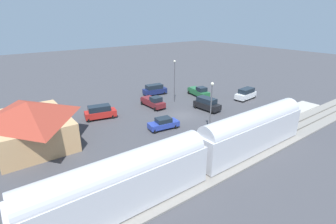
% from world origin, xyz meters
% --- Properties ---
extents(ground_plane, '(200.00, 200.00, 0.00)m').
position_xyz_m(ground_plane, '(0.00, 0.00, 0.00)').
color(ground_plane, '#424247').
extents(railway_track, '(4.80, 70.00, 0.30)m').
position_xyz_m(railway_track, '(-14.00, 0.00, 0.09)').
color(railway_track, gray).
rests_on(railway_track, ground).
extents(platform, '(3.20, 46.00, 0.30)m').
position_xyz_m(platform, '(-10.00, 0.00, 0.15)').
color(platform, '#B7B2A8').
rests_on(platform, ground).
extents(station_building, '(12.44, 9.29, 5.71)m').
position_xyz_m(station_building, '(4.00, 22.00, 2.96)').
color(station_building, tan).
rests_on(station_building, ground).
extents(pedestrian_on_platform, '(0.36, 0.36, 1.71)m').
position_xyz_m(pedestrian_on_platform, '(-10.42, -2.64, 1.28)').
color(pedestrian_on_platform, '#333338').
rests_on(pedestrian_on_platform, platform).
extents(sedan_blue, '(2.45, 4.71, 1.74)m').
position_xyz_m(sedan_blue, '(-2.44, 5.81, 0.88)').
color(sedan_blue, '#283D9E').
rests_on(sedan_blue, ground).
extents(suv_white, '(2.43, 5.07, 2.22)m').
position_xyz_m(suv_white, '(-0.66, -15.66, 1.15)').
color(suv_white, white).
rests_on(suv_white, ground).
extents(suv_red, '(2.95, 5.20, 2.22)m').
position_xyz_m(suv_red, '(6.96, 11.66, 1.15)').
color(suv_red, red).
rests_on(suv_red, ground).
extents(suv_black, '(5.05, 2.72, 2.22)m').
position_xyz_m(suv_black, '(-0.40, -5.08, 1.15)').
color(suv_black, black).
rests_on(suv_black, ground).
extents(pickup_maroon, '(5.43, 2.54, 2.14)m').
position_xyz_m(pickup_maroon, '(6.50, 1.72, 1.03)').
color(pickup_maroon, maroon).
rests_on(pickup_maroon, ground).
extents(pickup_green, '(5.62, 3.07, 2.14)m').
position_xyz_m(pickup_green, '(6.46, -9.58, 1.03)').
color(pickup_green, '#236638').
rests_on(pickup_green, ground).
extents(suv_navy, '(2.58, 5.11, 2.22)m').
position_xyz_m(suv_navy, '(12.79, -2.84, 1.15)').
color(suv_navy, navy).
rests_on(suv_navy, ground).
extents(light_pole_near_platform, '(0.44, 0.44, 7.32)m').
position_xyz_m(light_pole_near_platform, '(-7.20, 1.11, 4.64)').
color(light_pole_near_platform, '#515156').
rests_on(light_pole_near_platform, ground).
extents(light_pole_lot_center, '(0.44, 0.44, 8.06)m').
position_xyz_m(light_pole_lot_center, '(6.52, -3.19, 5.05)').
color(light_pole_lot_center, '#515156').
rests_on(light_pole_lot_center, ground).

